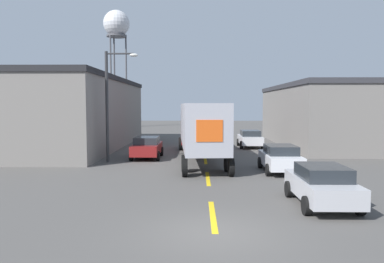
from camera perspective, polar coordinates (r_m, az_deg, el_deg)
name	(u,v)px	position (r m, az deg, el deg)	size (l,w,h in m)	color
ground_plane	(215,233)	(11.55, 3.54, -15.18)	(160.00, 160.00, 0.00)	#4C4947
road_centerline	(208,178)	(19.56, 2.43, -7.15)	(0.20, 16.76, 0.01)	gold
warehouse_left	(57,113)	(35.75, -19.83, 2.71)	(11.96, 22.07, 6.21)	slate
warehouse_right	(342,115)	(38.38, 21.95, 2.37)	(12.11, 19.02, 5.73)	slate
semi_truck	(200,126)	(26.18, 1.16, 0.82)	(3.65, 15.05, 3.90)	#B21919
parked_car_right_near	(322,184)	(15.08, 19.15, -7.63)	(2.06, 4.11, 1.54)	#B2B2B7
parked_car_right_mid	(280,158)	(21.86, 13.31, -3.93)	(2.06, 4.11, 1.54)	silver
parked_car_left_far	(147,147)	(26.95, -6.88, -2.36)	(2.06, 4.11, 1.54)	maroon
parked_car_right_far	(250,138)	(34.02, 8.83, -1.04)	(2.06, 4.11, 1.54)	silver
water_tower	(117,26)	(66.54, -11.43, 15.45)	(4.41, 4.41, 19.69)	#47474C
street_lamp	(111,98)	(25.32, -12.27, 4.98)	(2.19, 0.32, 7.31)	#2D2D30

